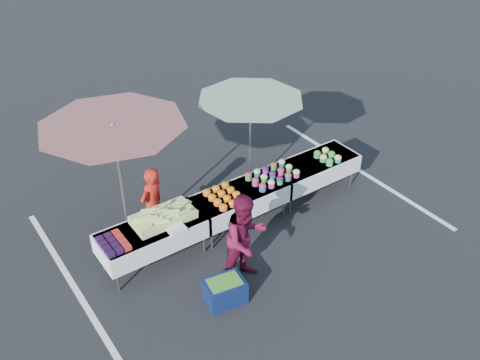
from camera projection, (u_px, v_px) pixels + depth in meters
ground at (240, 223)px, 10.19m from camera, size 80.00×80.00×0.00m
stripe_left at (79, 294)px, 8.67m from camera, size 0.10×5.00×0.00m
stripe_right at (359, 170)px, 11.70m from camera, size 0.10×5.00×0.00m
table_left at (153, 235)px, 9.00m from camera, size 1.86×0.81×0.75m
table_center at (240, 199)px, 9.86m from camera, size 1.86×0.81×0.75m
table_right at (313, 168)px, 10.71m from camera, size 1.86×0.81×0.75m
berry_punnets at (113, 243)px, 8.51m from camera, size 0.40×0.54×0.08m
corn_pile at (164, 216)px, 9.01m from camera, size 1.16×0.57×0.26m
plastic_bags at (176, 229)px, 8.83m from camera, size 0.30×0.25×0.05m
carrot_bowls at (224, 196)px, 9.56m from camera, size 0.55×0.69×0.11m
potato_cups at (273, 175)px, 10.07m from camera, size 0.94×0.58×0.16m
bean_baskets at (328, 156)px, 10.63m from camera, size 0.36×0.50×0.15m
vendor at (153, 205)px, 9.42m from camera, size 0.64×0.55×1.50m
customer at (246, 239)px, 8.53m from camera, size 0.83×0.66×1.66m
umbrella_left at (114, 136)px, 8.48m from camera, size 2.65×2.65×2.45m
umbrella_right at (250, 107)px, 10.04m from camera, size 2.50×2.50×2.10m
storage_bin at (225, 291)px, 8.45m from camera, size 0.69×0.55×0.41m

